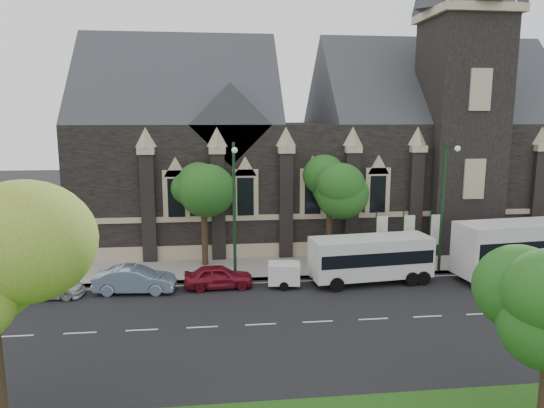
{
  "coord_description": "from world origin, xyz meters",
  "views": [
    {
      "loc": [
        -5.19,
        -24.04,
        10.57
      ],
      "look_at": [
        -1.72,
        6.0,
        5.24
      ],
      "focal_mm": 32.79,
      "sensor_mm": 36.0,
      "label": 1
    }
  ],
  "objects": [
    {
      "name": "ground",
      "position": [
        0.0,
        0.0,
        0.0
      ],
      "size": [
        160.0,
        160.0,
        0.0
      ],
      "primitive_type": "plane",
      "color": "black",
      "rests_on": "ground"
    },
    {
      "name": "sidewalk",
      "position": [
        0.0,
        9.5,
        0.07
      ],
      "size": [
        80.0,
        5.0,
        0.15
      ],
      "primitive_type": "cube",
      "color": "gray",
      "rests_on": "ground"
    },
    {
      "name": "museum",
      "position": [
        5.12,
        18.78,
        8.17
      ],
      "size": [
        40.0,
        17.7,
        29.9
      ],
      "color": "black",
      "rests_on": "ground"
    },
    {
      "name": "tree_walk_right",
      "position": [
        3.21,
        10.71,
        5.82
      ],
      "size": [
        4.08,
        4.08,
        7.8
      ],
      "color": "black",
      "rests_on": "ground"
    },
    {
      "name": "tree_walk_left",
      "position": [
        -5.8,
        10.7,
        5.73
      ],
      "size": [
        3.91,
        3.91,
        7.64
      ],
      "color": "black",
      "rests_on": "ground"
    },
    {
      "name": "street_lamp_near",
      "position": [
        10.0,
        7.09,
        5.11
      ],
      "size": [
        0.36,
        1.88,
        9.0
      ],
      "color": "#16331A",
      "rests_on": "ground"
    },
    {
      "name": "street_lamp_mid",
      "position": [
        -4.0,
        7.09,
        5.11
      ],
      "size": [
        0.36,
        1.88,
        9.0
      ],
      "color": "#16331A",
      "rests_on": "ground"
    },
    {
      "name": "banner_flag_left",
      "position": [
        6.29,
        9.0,
        2.38
      ],
      "size": [
        0.9,
        0.1,
        4.0
      ],
      "color": "#16331A",
      "rests_on": "ground"
    },
    {
      "name": "banner_flag_center",
      "position": [
        8.29,
        9.0,
        2.38
      ],
      "size": [
        0.9,
        0.1,
        4.0
      ],
      "color": "#16331A",
      "rests_on": "ground"
    },
    {
      "name": "banner_flag_right",
      "position": [
        10.29,
        9.0,
        2.38
      ],
      "size": [
        0.9,
        0.1,
        4.0
      ],
      "color": "#16331A",
      "rests_on": "ground"
    },
    {
      "name": "shuttle_bus",
      "position": [
        4.66,
        5.79,
        1.72
      ],
      "size": [
        7.94,
        3.38,
        2.98
      ],
      "rotation": [
        0.0,
        0.0,
        0.1
      ],
      "color": "silver",
      "rests_on": "ground"
    },
    {
      "name": "box_trailer",
      "position": [
        -1.0,
        5.62,
        0.86
      ],
      "size": [
        2.92,
        1.73,
        1.52
      ],
      "rotation": [
        0.0,
        0.0,
        -0.13
      ],
      "color": "silver",
      "rests_on": "ground"
    },
    {
      "name": "sedan",
      "position": [
        -10.16,
        5.64,
        0.8
      ],
      "size": [
        4.97,
        2.06,
        1.6
      ],
      "primitive_type": "imported",
      "rotation": [
        0.0,
        0.0,
        1.49
      ],
      "color": "#7990AE",
      "rests_on": "ground"
    },
    {
      "name": "car_far_red",
      "position": [
        -5.09,
        5.87,
        0.73
      ],
      "size": [
        4.35,
        1.88,
        1.46
      ],
      "primitive_type": "imported",
      "rotation": [
        0.0,
        0.0,
        1.61
      ],
      "color": "maroon",
      "rests_on": "ground"
    },
    {
      "name": "car_far_white",
      "position": [
        -15.3,
        5.38,
        0.64
      ],
      "size": [
        4.43,
        1.81,
        1.28
      ],
      "primitive_type": "imported",
      "rotation": [
        0.0,
        0.0,
        1.57
      ],
      "color": "silver",
      "rests_on": "ground"
    }
  ]
}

